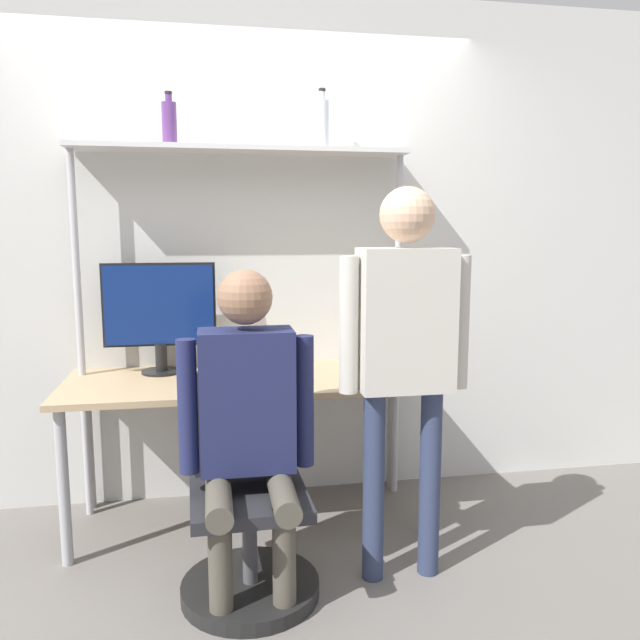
{
  "coord_description": "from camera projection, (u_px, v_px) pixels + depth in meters",
  "views": [
    {
      "loc": [
        -0.18,
        -2.66,
        1.48
      ],
      "look_at": [
        0.28,
        -0.1,
        1.09
      ],
      "focal_mm": 35.0,
      "sensor_mm": 36.0,
      "label": 1
    }
  ],
  "objects": [
    {
      "name": "cell_phone",
      "position": [
        285.0,
        383.0,
        2.95
      ],
      "size": [
        0.07,
        0.15,
        0.01
      ],
      "color": "black",
      "rests_on": "desk"
    },
    {
      "name": "monitor",
      "position": [
        160.0,
        311.0,
        3.15
      ],
      "size": [
        0.56,
        0.2,
        0.56
      ],
      "color": "black",
      "rests_on": "desk"
    },
    {
      "name": "desk",
      "position": [
        249.0,
        392.0,
        3.1
      ],
      "size": [
        1.78,
        0.7,
        0.74
      ],
      "color": "tan",
      "rests_on": "ground_plane"
    },
    {
      "name": "laptop",
      "position": [
        234.0,
        374.0,
        2.91
      ],
      "size": [
        0.29,
        0.21,
        0.2
      ],
      "color": "#BCBCC1",
      "rests_on": "desk"
    },
    {
      "name": "bottle_purple",
      "position": [
        169.0,
        123.0,
        3.05
      ],
      "size": [
        0.07,
        0.07,
        0.26
      ],
      "color": "#593372",
      "rests_on": "shelf_unit"
    },
    {
      "name": "person_seated",
      "position": [
        248.0,
        412.0,
        2.42
      ],
      "size": [
        0.53,
        0.47,
        1.32
      ],
      "color": "#4C473D",
      "rests_on": "ground_plane"
    },
    {
      "name": "person_standing",
      "position": [
        405.0,
        335.0,
        2.53
      ],
      "size": [
        0.55,
        0.22,
        1.64
      ],
      "color": "#2D3856",
      "rests_on": "ground_plane"
    },
    {
      "name": "office_chair",
      "position": [
        249.0,
        528.0,
        2.54
      ],
      "size": [
        0.56,
        0.56,
        0.89
      ],
      "color": "black",
      "rests_on": "ground_plane"
    },
    {
      "name": "wall_back",
      "position": [
        242.0,
        252.0,
        3.37
      ],
      "size": [
        8.0,
        0.06,
        2.7
      ],
      "color": "silver",
      "rests_on": "ground_plane"
    },
    {
      "name": "shelf_unit",
      "position": [
        243.0,
        208.0,
        3.17
      ],
      "size": [
        1.69,
        0.25,
        1.88
      ],
      "color": "silver",
      "rests_on": "ground_plane"
    },
    {
      "name": "ground_plane",
      "position": [
        257.0,
        556.0,
        2.84
      ],
      "size": [
        12.0,
        12.0,
        0.0
      ],
      "primitive_type": "plane",
      "color": "slate"
    },
    {
      "name": "bottle_clear",
      "position": [
        322.0,
        123.0,
        3.18
      ],
      "size": [
        0.07,
        0.07,
        0.3
      ],
      "color": "silver",
      "rests_on": "shelf_unit"
    }
  ]
}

